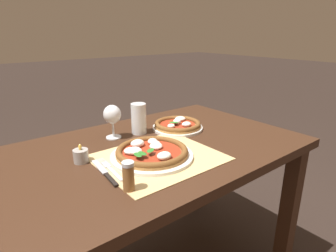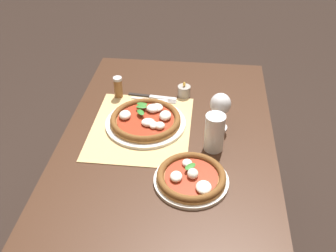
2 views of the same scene
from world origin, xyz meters
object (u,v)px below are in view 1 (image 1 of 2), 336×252
at_px(pizza_near, 151,152).
at_px(votive_candle, 81,156).
at_px(pizza_far, 178,125).
at_px(pepper_shaker, 128,176).
at_px(pint_glass, 139,119).
at_px(knife, 104,172).
at_px(fork, 110,169).
at_px(wine_glass, 112,116).

distance_m(pizza_near, votive_candle, 0.26).
xyz_separation_m(pizza_far, pepper_shaker, (-0.49, -0.35, 0.03)).
distance_m(pint_glass, knife, 0.42).
height_order(pint_glass, votive_candle, pint_glass).
bearing_deg(pizza_far, fork, -158.22).
distance_m(fork, knife, 0.03).
distance_m(pizza_near, pizza_far, 0.36).
bearing_deg(pizza_near, fork, 177.34).
height_order(fork, pepper_shaker, pepper_shaker).
height_order(wine_glass, pint_glass, wine_glass).
height_order(votive_candle, pepper_shaker, pepper_shaker).
bearing_deg(pizza_near, pint_glass, 66.51).
xyz_separation_m(pizza_near, pepper_shaker, (-0.19, -0.15, 0.03)).
bearing_deg(votive_candle, pepper_shaker, -82.66).
bearing_deg(knife, wine_glass, 56.78).
height_order(pizza_far, knife, pizza_far).
bearing_deg(pepper_shaker, fork, 83.89).
bearing_deg(pint_glass, pizza_near, -113.49).
bearing_deg(fork, pint_glass, 41.82).
height_order(fork, knife, knife).
distance_m(wine_glass, knife, 0.36).
relative_size(knife, pepper_shaker, 2.22).
xyz_separation_m(votive_candle, pepper_shaker, (0.04, -0.28, 0.03)).
bearing_deg(pizza_far, pint_glass, 159.17).
distance_m(pint_glass, fork, 0.39).
height_order(pint_glass, fork, pint_glass).
bearing_deg(pizza_far, pizza_near, -146.67).
height_order(pizza_near, knife, pizza_near).
distance_m(knife, pepper_shaker, 0.15).
relative_size(fork, votive_candle, 2.79).
xyz_separation_m(fork, pepper_shaker, (-0.02, -0.16, 0.04)).
height_order(pint_glass, pepper_shaker, pint_glass).
distance_m(pizza_far, votive_candle, 0.53).
bearing_deg(pepper_shaker, votive_candle, 97.34).
distance_m(pizza_near, pint_glass, 0.29).
distance_m(pizza_far, knife, 0.54).
distance_m(pizza_near, wine_glass, 0.30).
height_order(wine_glass, pepper_shaker, wine_glass).
bearing_deg(votive_candle, knife, -78.89).
bearing_deg(knife, pizza_near, 0.88).
relative_size(pizza_near, wine_glass, 2.05).
bearing_deg(pint_glass, votive_candle, -158.65).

